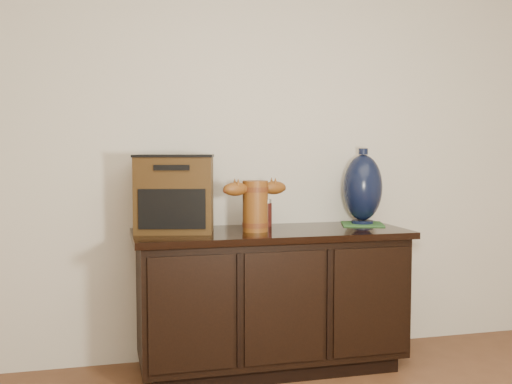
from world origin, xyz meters
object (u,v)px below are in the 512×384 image
object	(u,v)px
terracotta_vessel	(255,203)
sideboard	(271,298)
spray_can	(267,213)
tv_radio	(175,193)
lamp_base	(363,188)

from	to	relation	value
terracotta_vessel	sideboard	bearing A→B (deg)	-1.48
sideboard	terracotta_vessel	world-z (taller)	terracotta_vessel
sideboard	terracotta_vessel	size ratio (longest dim) A/B	3.86
terracotta_vessel	spray_can	xyz separation A→B (m)	(0.12, 0.19, -0.08)
terracotta_vessel	tv_radio	size ratio (longest dim) A/B	0.82
sideboard	lamp_base	bearing A→B (deg)	10.53
tv_radio	spray_can	world-z (taller)	tv_radio
terracotta_vessel	lamp_base	world-z (taller)	lamp_base
lamp_base	spray_can	xyz separation A→B (m)	(-0.55, 0.06, -0.14)
tv_radio	lamp_base	size ratio (longest dim) A/B	1.07
tv_radio	lamp_base	distance (m)	1.08
tv_radio	lamp_base	xyz separation A→B (m)	(1.08, 0.03, 0.01)
lamp_base	sideboard	bearing A→B (deg)	-169.47
spray_can	terracotta_vessel	bearing A→B (deg)	-121.49
sideboard	spray_can	world-z (taller)	spray_can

